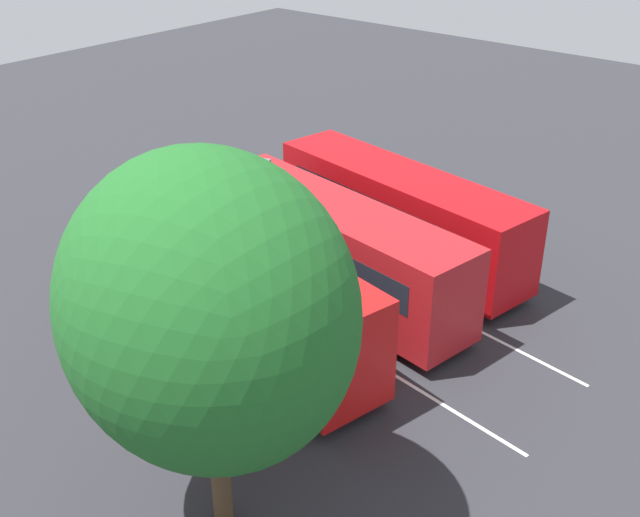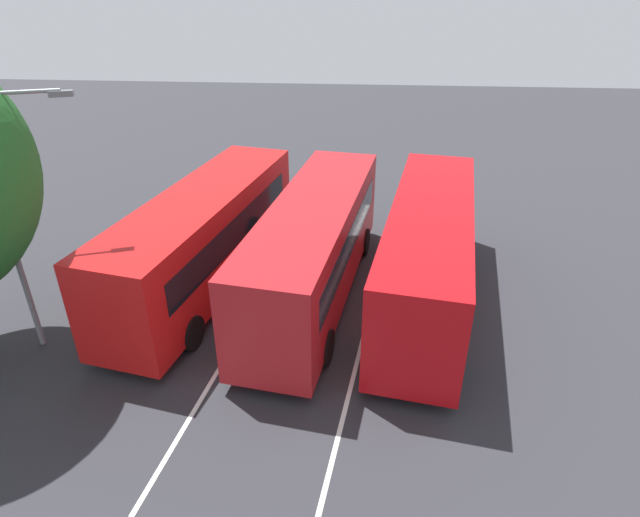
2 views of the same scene
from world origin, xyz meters
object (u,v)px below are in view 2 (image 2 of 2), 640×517
object	(u,v)px
bus_far_left	(428,251)
bus_center_left	(314,246)
pedestrian	(339,199)
street_lamp	(12,212)
bus_center_right	(205,236)

from	to	relation	value
bus_far_left	bus_center_left	xyz separation A→B (m)	(0.08, 3.65, 0.00)
bus_far_left	pedestrian	size ratio (longest dim) A/B	6.04
street_lamp	bus_far_left	bearing A→B (deg)	-4.37
bus_center_left	street_lamp	size ratio (longest dim) A/B	1.47
bus_center_left	street_lamp	xyz separation A→B (m)	(-3.23, 7.59, 2.34)
bus_far_left	bus_center_right	world-z (taller)	same
bus_far_left	bus_center_right	distance (m)	7.41
bus_far_left	bus_center_right	bearing A→B (deg)	95.96
bus_center_right	pedestrian	world-z (taller)	bus_center_right
bus_center_right	street_lamp	distance (m)	5.77
street_lamp	pedestrian	bearing A→B (deg)	28.66
bus_center_left	bus_center_right	world-z (taller)	same
bus_center_right	street_lamp	world-z (taller)	street_lamp
bus_center_right	pedestrian	bearing A→B (deg)	-25.70
bus_center_right	pedestrian	size ratio (longest dim) A/B	6.04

